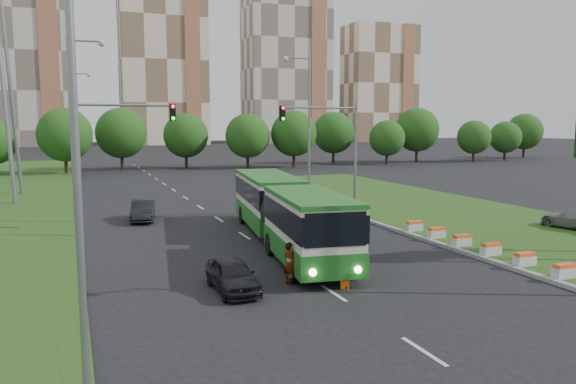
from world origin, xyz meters
name	(u,v)px	position (x,y,z in m)	size (l,w,h in m)	color
ground	(335,253)	(0.00, 0.00, 0.00)	(360.00, 360.00, 0.00)	black
grass_median	(449,213)	(13.00, 8.00, 0.07)	(14.00, 60.00, 0.15)	#244B15
median_kerb	(364,219)	(6.05, 8.00, 0.09)	(0.30, 60.00, 0.18)	gray
lane_markings	(195,204)	(-3.00, 20.00, 0.00)	(0.20, 100.00, 0.01)	beige
flower_planters	(476,244)	(6.70, -2.50, 0.45)	(1.10, 11.50, 0.60)	silver
traffic_mast_median	(335,141)	(4.78, 10.00, 5.35)	(5.76, 0.32, 8.00)	gray
traffic_mast_left	(106,144)	(-10.38, 9.00, 5.35)	(5.76, 0.32, 8.00)	gray
street_lamps	(225,132)	(-3.00, 10.00, 6.00)	(36.00, 60.00, 12.00)	gray
tree_line	(233,137)	(10.00, 55.00, 4.50)	(120.00, 8.00, 9.00)	#1F5216
apartment_tower_cwest	(17,52)	(-25.00, 150.00, 26.00)	(28.00, 15.00, 52.00)	beige
apartment_tower_ceast	(163,61)	(15.00, 150.00, 25.00)	(25.00, 15.00, 50.00)	beige
apartment_tower_east	(286,71)	(55.00, 150.00, 23.50)	(27.00, 15.00, 47.00)	beige
midrise_east	(379,84)	(90.00, 150.00, 20.00)	(24.00, 14.00, 40.00)	beige
articulated_bus	(282,211)	(-1.72, 3.10, 1.81)	(2.81, 18.00, 2.96)	beige
car_left_near	(233,275)	(-6.59, -4.32, 0.64)	(1.52, 3.77, 1.28)	black
car_left_far	(143,211)	(-7.92, 13.36, 0.69)	(1.46, 4.19, 1.38)	black
pedestrian	(289,263)	(-4.17, -4.28, 0.89)	(0.65, 0.42, 1.77)	gray
shopping_trolley	(345,281)	(-2.31, -5.59, 0.29)	(0.34, 0.36, 0.58)	#F95D0D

